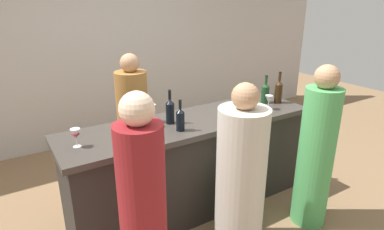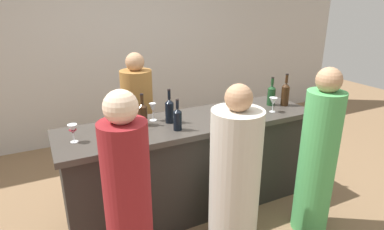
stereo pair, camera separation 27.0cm
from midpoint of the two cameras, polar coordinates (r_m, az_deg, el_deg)
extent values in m
plane|color=#846647|center=(3.43, 2.34, -15.78)|extent=(12.00, 12.00, 0.00)
cube|color=#BCB7B2|center=(4.87, -10.21, 12.49)|extent=(8.00, 0.10, 2.80)
cube|color=#2A2723|center=(3.19, 2.46, -9.28)|extent=(2.35, 0.59, 0.89)
cube|color=#3D3833|center=(2.99, 2.59, -1.40)|extent=(2.43, 0.67, 0.05)
cylinder|color=#331E0F|center=(2.85, -6.01, -0.20)|extent=(0.08, 0.08, 0.17)
cone|color=#331E0F|center=(2.82, -6.08, 1.75)|extent=(0.08, 0.08, 0.03)
cylinder|color=#331E0F|center=(2.80, -6.12, 2.77)|extent=(0.03, 0.03, 0.07)
cylinder|color=black|center=(2.79, -6.15, 3.59)|extent=(0.03, 0.03, 0.01)
cylinder|color=black|center=(2.73, 0.27, -1.12)|extent=(0.07, 0.07, 0.16)
cone|color=black|center=(2.69, 0.27, 0.81)|extent=(0.07, 0.07, 0.03)
cylinder|color=black|center=(2.68, 0.27, 1.81)|extent=(0.03, 0.03, 0.07)
cylinder|color=black|center=(2.67, 0.28, 2.63)|extent=(0.03, 0.03, 0.01)
cylinder|color=black|center=(2.89, -1.32, 0.36)|extent=(0.08, 0.08, 0.18)
cone|color=black|center=(2.86, -1.34, 2.45)|extent=(0.08, 0.08, 0.04)
cylinder|color=black|center=(2.84, -1.35, 3.54)|extent=(0.03, 0.03, 0.08)
cylinder|color=black|center=(2.83, -1.36, 4.41)|extent=(0.03, 0.03, 0.01)
cylinder|color=#193D1E|center=(3.51, 15.93, 3.07)|extent=(0.08, 0.08, 0.18)
cone|color=#193D1E|center=(3.49, 16.10, 4.74)|extent=(0.08, 0.08, 0.03)
cylinder|color=#193D1E|center=(3.47, 16.18, 5.61)|extent=(0.03, 0.03, 0.07)
cylinder|color=black|center=(3.46, 16.25, 6.30)|extent=(0.03, 0.03, 0.01)
cylinder|color=#331E0F|center=(3.54, 18.19, 3.15)|extent=(0.08, 0.08, 0.20)
cone|color=#331E0F|center=(3.51, 18.40, 5.03)|extent=(0.08, 0.08, 0.04)
cylinder|color=#331E0F|center=(3.49, 18.51, 6.01)|extent=(0.03, 0.03, 0.08)
cylinder|color=black|center=(3.48, 18.59, 6.78)|extent=(0.03, 0.03, 0.01)
cylinder|color=white|center=(3.33, 16.23, 0.54)|extent=(0.06, 0.06, 0.00)
cylinder|color=white|center=(3.32, 16.29, 1.10)|extent=(0.01, 0.01, 0.07)
cone|color=white|center=(3.30, 16.40, 2.28)|extent=(0.08, 0.08, 0.08)
cylinder|color=white|center=(2.65, -17.30, -4.58)|extent=(0.06, 0.06, 0.00)
cylinder|color=white|center=(2.63, -17.38, -3.85)|extent=(0.01, 0.01, 0.07)
cone|color=white|center=(2.61, -17.54, -2.41)|extent=(0.07, 0.07, 0.07)
cone|color=maroon|center=(2.61, -17.49, -2.85)|extent=(0.06, 0.06, 0.03)
cylinder|color=white|center=(2.98, -4.28, -0.96)|extent=(0.07, 0.07, 0.00)
cylinder|color=white|center=(2.96, -4.30, -0.21)|extent=(0.01, 0.01, 0.08)
cone|color=white|center=(2.94, -4.34, 1.27)|extent=(0.06, 0.06, 0.08)
cylinder|color=beige|center=(2.65, 10.44, -11.85)|extent=(0.45, 0.45, 1.23)
sphere|color=tan|center=(2.37, 11.50, 2.92)|extent=(0.21, 0.21, 0.21)
cylinder|color=maroon|center=(2.24, -7.51, -17.09)|extent=(0.38, 0.38, 1.30)
sphere|color=beige|center=(1.89, -8.51, 1.33)|extent=(0.21, 0.21, 0.21)
cylinder|color=#4CA559|center=(3.06, 23.53, -8.00)|extent=(0.38, 0.38, 1.30)
sphere|color=tan|center=(2.82, 25.57, 5.54)|extent=(0.21, 0.21, 0.21)
cylinder|color=#9E6B33|center=(3.56, -7.21, -2.52)|extent=(0.36, 0.36, 1.30)
sphere|color=tan|center=(3.35, -7.75, 9.22)|extent=(0.19, 0.19, 0.19)
camera|label=1|loc=(0.13, -87.39, 0.94)|focal=30.29mm
camera|label=2|loc=(0.13, 92.61, -0.94)|focal=30.29mm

